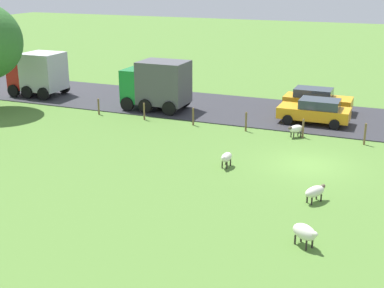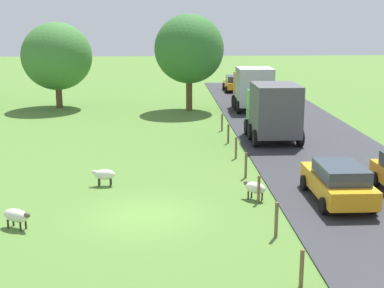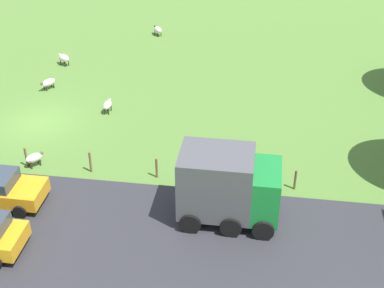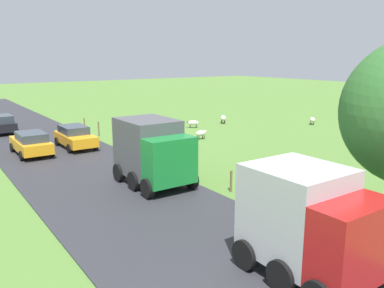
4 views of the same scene
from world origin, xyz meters
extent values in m
plane|color=#517A33|center=(0.00, 0.00, 0.00)|extent=(160.00, 160.00, 0.00)
cube|color=#2D2D33|center=(9.27, 0.00, 0.03)|extent=(8.00, 80.00, 0.06)
ellipsoid|color=silver|center=(-8.39, -1.40, 0.56)|extent=(1.01, 1.13, 0.55)
ellipsoid|color=silver|center=(-8.65, -1.79, 0.68)|extent=(0.29, 0.32, 0.20)
cylinder|color=#2D2823|center=(-8.41, -1.71, 0.18)|extent=(0.07, 0.07, 0.35)
cylinder|color=#2D2823|center=(-8.67, -1.54, 0.18)|extent=(0.07, 0.07, 0.35)
cylinder|color=#2D2823|center=(-8.11, -1.25, 0.18)|extent=(0.07, 0.07, 0.35)
cylinder|color=#2D2823|center=(-8.36, -1.09, 0.18)|extent=(0.07, 0.07, 0.35)
ellipsoid|color=silver|center=(4.45, 1.52, 0.51)|extent=(0.99, 0.95, 0.46)
ellipsoid|color=brown|center=(4.12, 1.81, 0.62)|extent=(0.31, 0.31, 0.20)
cylinder|color=#2D2823|center=(4.18, 1.59, 0.17)|extent=(0.07, 0.07, 0.34)
cylinder|color=#2D2823|center=(4.34, 1.78, 0.17)|extent=(0.07, 0.07, 0.34)
cylinder|color=#2D2823|center=(4.55, 1.26, 0.17)|extent=(0.07, 0.07, 0.34)
cylinder|color=#2D2823|center=(4.72, 1.45, 0.17)|extent=(0.07, 0.07, 0.34)
ellipsoid|color=silver|center=(-1.84, 3.71, 0.52)|extent=(0.94, 0.49, 0.45)
ellipsoid|color=silver|center=(-2.28, 3.73, 0.62)|extent=(0.27, 0.19, 0.20)
cylinder|color=#2D2823|center=(-2.10, 3.60, 0.18)|extent=(0.07, 0.07, 0.35)
cylinder|color=#2D2823|center=(-2.09, 3.85, 0.18)|extent=(0.07, 0.07, 0.35)
cylinder|color=#2D2823|center=(-1.59, 3.58, 0.18)|extent=(0.07, 0.07, 0.35)
cylinder|color=#2D2823|center=(-1.58, 3.83, 0.18)|extent=(0.07, 0.07, 0.35)
ellipsoid|color=silver|center=(-4.44, -1.09, 0.48)|extent=(1.17, 0.95, 0.46)
ellipsoid|color=brown|center=(-4.00, -1.35, 0.59)|extent=(0.32, 0.29, 0.20)
cylinder|color=#2D2823|center=(-4.12, -1.13, 0.16)|extent=(0.07, 0.07, 0.31)
cylinder|color=#2D2823|center=(-4.25, -1.35, 0.16)|extent=(0.07, 0.07, 0.31)
cylinder|color=#2D2823|center=(-4.63, -0.83, 0.16)|extent=(0.07, 0.07, 0.31)
cylinder|color=#2D2823|center=(-4.76, -1.05, 0.16)|extent=(0.07, 0.07, 0.31)
cylinder|color=brown|center=(4.52, -2.34, 0.62)|extent=(0.12, 0.12, 1.25)
cylinder|color=brown|center=(4.52, 1.13, 0.56)|extent=(0.12, 0.12, 1.13)
cylinder|color=brown|center=(4.52, 4.61, 0.60)|extent=(0.12, 0.12, 1.20)
cylinder|color=brown|center=(4.52, 8.09, 0.57)|extent=(0.12, 0.12, 1.14)
cylinder|color=brown|center=(4.52, 11.57, 0.57)|extent=(0.12, 0.12, 1.13)
cylinder|color=brown|center=(4.52, 15.04, 0.55)|extent=(0.12, 0.12, 1.11)
cube|color=#197F33|center=(7.21, 13.61, 1.69)|extent=(2.53, 1.20, 2.30)
cube|color=#4C4C51|center=(7.21, 11.38, 2.00)|extent=(2.53, 3.25, 2.92)
cylinder|color=black|center=(5.94, 13.61, 0.54)|extent=(0.30, 0.96, 0.96)
cylinder|color=black|center=(8.47, 13.61, 0.54)|extent=(0.30, 0.96, 0.96)
cylinder|color=black|center=(5.94, 12.19, 0.54)|extent=(0.30, 0.96, 0.96)
cylinder|color=black|center=(8.47, 12.19, 0.54)|extent=(0.30, 0.96, 0.96)
cylinder|color=black|center=(5.94, 10.41, 0.54)|extent=(0.30, 0.96, 0.96)
cylinder|color=black|center=(8.47, 10.41, 0.54)|extent=(0.30, 0.96, 0.96)
cube|color=#B21919|center=(7.70, 23.83, 1.69)|extent=(2.60, 1.20, 2.30)
cube|color=#B2B2B7|center=(7.70, 21.85, 1.97)|extent=(2.60, 2.75, 2.85)
cylinder|color=black|center=(6.40, 23.83, 0.54)|extent=(0.30, 0.96, 0.96)
cylinder|color=black|center=(9.00, 23.83, 0.54)|extent=(0.30, 0.96, 0.96)
cylinder|color=black|center=(6.40, 22.54, 0.54)|extent=(0.30, 0.96, 0.96)
cylinder|color=black|center=(9.00, 22.54, 0.54)|extent=(0.30, 0.96, 0.96)
cylinder|color=black|center=(6.40, 21.02, 0.54)|extent=(0.30, 0.96, 0.96)
cylinder|color=black|center=(9.00, 21.02, 0.54)|extent=(0.30, 0.96, 0.96)
cube|color=orange|center=(7.67, 1.07, 0.73)|extent=(1.89, 4.46, 0.71)
cube|color=#333D47|center=(7.67, 0.73, 1.37)|extent=(1.67, 2.45, 0.56)
cylinder|color=black|center=(6.72, 2.52, 0.38)|extent=(0.22, 0.64, 0.64)
cylinder|color=black|center=(8.61, 2.52, 0.38)|extent=(0.22, 0.64, 0.64)
cylinder|color=black|center=(6.72, -0.38, 0.38)|extent=(0.22, 0.64, 0.64)
cylinder|color=black|center=(8.61, -0.38, 0.38)|extent=(0.22, 0.64, 0.64)
cube|color=orange|center=(10.87, 1.34, 0.73)|extent=(1.90, 4.58, 0.70)
cube|color=#333D47|center=(10.87, 1.69, 1.36)|extent=(1.68, 2.52, 0.56)
cylinder|color=black|center=(11.82, -0.14, 0.38)|extent=(0.22, 0.64, 0.64)
cylinder|color=black|center=(9.92, -0.14, 0.38)|extent=(0.22, 0.64, 0.64)
cylinder|color=black|center=(11.82, 2.83, 0.38)|extent=(0.22, 0.64, 0.64)
cylinder|color=black|center=(9.92, 2.83, 0.38)|extent=(0.22, 0.64, 0.64)
camera|label=1|loc=(-25.41, -4.06, 9.34)|focal=49.43mm
camera|label=2|loc=(0.78, -19.55, 7.38)|focal=51.42mm
camera|label=3|loc=(26.72, 13.13, 16.19)|focal=50.82mm
camera|label=4|loc=(16.90, 29.45, 6.62)|focal=37.03mm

